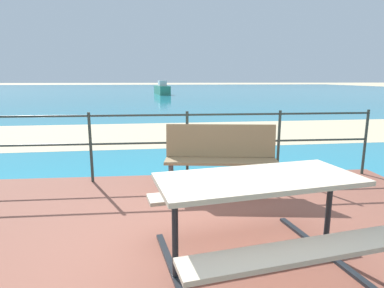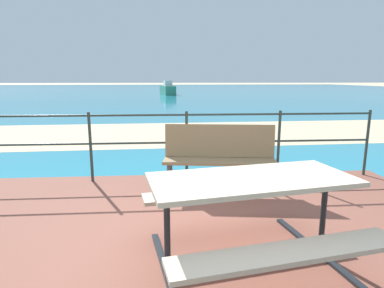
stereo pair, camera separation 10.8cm
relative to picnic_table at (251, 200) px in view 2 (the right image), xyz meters
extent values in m
plane|color=beige|center=(-0.39, 0.12, -0.66)|extent=(240.00, 240.00, 0.00)
cube|color=brown|center=(-0.39, 0.12, -0.63)|extent=(6.40, 5.20, 0.06)
cube|color=teal|center=(-0.39, 40.12, -0.65)|extent=(90.00, 90.00, 0.01)
cube|color=beige|center=(-0.39, 7.22, -0.65)|extent=(54.13, 6.54, 0.01)
cube|color=#BCAD93|center=(0.00, 0.00, 0.18)|extent=(1.75, 1.00, 0.04)
cube|color=#BCAD93|center=(0.11, -0.58, -0.14)|extent=(1.66, 0.56, 0.04)
cube|color=#BCAD93|center=(-0.11, 0.58, -0.14)|extent=(1.66, 0.56, 0.04)
cylinder|color=#1E2328|center=(-0.69, -0.13, -0.21)|extent=(0.06, 0.06, 0.77)
cube|color=#1E2328|center=(-0.69, -0.13, -0.58)|extent=(0.32, 1.43, 0.03)
cylinder|color=#1E2328|center=(0.69, 0.13, -0.21)|extent=(0.06, 0.06, 0.77)
cube|color=#1E2328|center=(0.69, 0.13, -0.58)|extent=(0.32, 1.43, 0.03)
cube|color=#8C704C|center=(0.04, 1.87, -0.16)|extent=(1.61, 0.60, 0.04)
cube|color=#8C704C|center=(0.06, 2.05, 0.10)|extent=(1.56, 0.27, 0.47)
cylinder|color=#4C5156|center=(-0.68, 1.82, -0.38)|extent=(0.04, 0.04, 0.44)
cylinder|color=#4C5156|center=(-0.64, 2.11, -0.38)|extent=(0.04, 0.04, 0.44)
cylinder|color=#4C5156|center=(0.72, 1.63, -0.38)|extent=(0.04, 0.04, 0.44)
cylinder|color=#4C5156|center=(0.76, 1.93, -0.38)|extent=(0.04, 0.04, 0.44)
cylinder|color=#2D3833|center=(-1.86, 2.47, -0.06)|extent=(0.04, 0.04, 1.08)
cylinder|color=#2D3833|center=(-0.39, 2.47, -0.06)|extent=(0.04, 0.04, 1.08)
cylinder|color=#2D3833|center=(1.09, 2.47, -0.06)|extent=(0.04, 0.04, 1.08)
cylinder|color=#2D3833|center=(2.56, 2.47, -0.06)|extent=(0.04, 0.04, 1.08)
cylinder|color=#2D3833|center=(-0.39, 2.47, 0.43)|extent=(5.90, 0.03, 0.03)
cylinder|color=#2D3833|center=(-0.39, 2.47, 0.00)|extent=(5.90, 0.03, 0.03)
cube|color=#338466|center=(-0.69, 31.42, -0.21)|extent=(1.71, 4.70, 0.88)
cube|color=silver|center=(-0.64, 31.08, 0.51)|extent=(0.91, 1.32, 0.55)
cone|color=#338466|center=(-1.07, 33.94, -0.21)|extent=(0.86, 0.61, 0.79)
camera|label=1|loc=(-0.78, -2.43, 0.98)|focal=30.07mm
camera|label=2|loc=(-0.67, -2.44, 0.98)|focal=30.07mm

